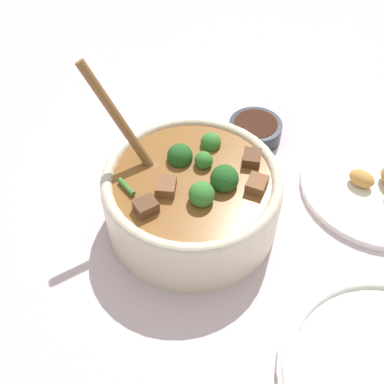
{
  "coord_description": "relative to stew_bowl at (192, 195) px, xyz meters",
  "views": [
    {
      "loc": [
        0.04,
        -0.42,
        0.54
      ],
      "look_at": [
        0.0,
        0.0,
        0.06
      ],
      "focal_mm": 45.0,
      "sensor_mm": 36.0,
      "label": 1
    }
  ],
  "objects": [
    {
      "name": "ground_plane",
      "position": [
        -0.0,
        -0.0,
        -0.06
      ],
      "size": [
        4.0,
        4.0,
        0.0
      ],
      "primitive_type": "plane",
      "color": "silver"
    },
    {
      "name": "condiment_bowl",
      "position": [
        0.08,
        0.18,
        -0.04
      ],
      "size": [
        0.09,
        0.09,
        0.03
      ],
      "color": "#232833",
      "rests_on": "ground_plane"
    },
    {
      "name": "stew_bowl",
      "position": [
        0.0,
        0.0,
        0.0
      ],
      "size": [
        0.26,
        0.24,
        0.23
      ],
      "color": "beige",
      "rests_on": "ground_plane"
    }
  ]
}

